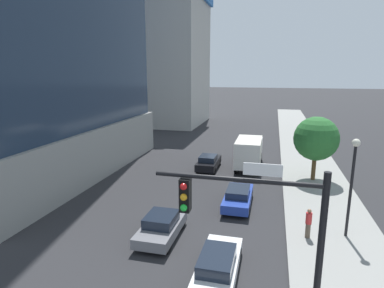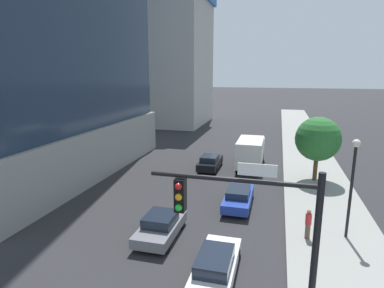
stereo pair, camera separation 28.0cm
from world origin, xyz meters
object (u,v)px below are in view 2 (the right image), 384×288
car_gray (161,226)px  car_white (216,265)px  construction_building (165,48)px  traffic_light_pole (256,234)px  street_tree (318,139)px  box_truck (251,151)px  street_lamp (353,174)px  car_blue (238,197)px  car_black (210,162)px  pedestrian_red_shirt (308,224)px

car_gray → car_white: (3.79, -2.90, 0.00)m
construction_building → car_gray: bearing=-70.9°
traffic_light_pole → street_tree: 20.10m
street_tree → car_white: street_tree is taller
traffic_light_pole → car_white: bearing=115.0°
traffic_light_pole → car_white: 6.10m
traffic_light_pole → box_truck: size_ratio=0.98×
construction_building → traffic_light_pole: (19.91, -48.09, -8.88)m
traffic_light_pole → street_lamp: size_ratio=1.17×
car_blue → car_black: car_black is taller
construction_building → car_black: bearing=-62.5°
car_blue → pedestrian_red_shirt: bearing=-40.6°
traffic_light_pole → construction_building: bearing=112.5°
box_truck → pedestrian_red_shirt: (4.36, -13.49, -0.69)m
car_gray → box_truck: 15.83m
street_tree → car_white: size_ratio=1.19×
traffic_light_pole → car_gray: traffic_light_pole is taller
construction_building → street_lamp: 46.60m
car_gray → car_black: 13.83m
car_white → box_truck: bearing=90.0°
street_lamp → pedestrian_red_shirt: 3.66m
car_black → box_truck: 4.20m
car_white → car_black: 17.16m
street_lamp → street_tree: 10.09m
traffic_light_pole → box_truck: (-1.95, 22.41, -2.99)m
car_black → pedestrian_red_shirt: pedestrian_red_shirt is taller
car_blue → pedestrian_red_shirt: size_ratio=2.72×
street_lamp → car_blue: 7.85m
car_blue → car_white: (-0.00, -8.48, 0.00)m
street_tree → street_lamp: bearing=-85.8°
street_tree → car_gray: size_ratio=1.33×
box_truck → car_blue: bearing=-90.0°
traffic_light_pole → car_black: 22.04m
street_lamp → car_gray: 11.09m
car_gray → car_blue: car_gray is taller
car_white → pedestrian_red_shirt: bearing=47.4°
pedestrian_red_shirt → construction_building: bearing=119.7°
street_lamp → car_blue: bearing=155.2°
construction_building → box_truck: (17.96, -25.68, -11.87)m
street_tree → construction_building: bearing=129.9°
traffic_light_pole → car_gray: bearing=129.0°
car_gray → pedestrian_red_shirt: (8.15, 1.84, 0.32)m
traffic_light_pole → car_white: (-1.95, 4.17, -4.00)m
car_black → box_truck: size_ratio=0.64×
street_tree → car_gray: bearing=-127.1°
car_black → street_tree: bearing=-7.1°
car_white → street_tree: bearing=69.6°
street_lamp → car_gray: street_lamp is taller
pedestrian_red_shirt → car_blue: bearing=139.4°
construction_building → street_lamp: size_ratio=5.63×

